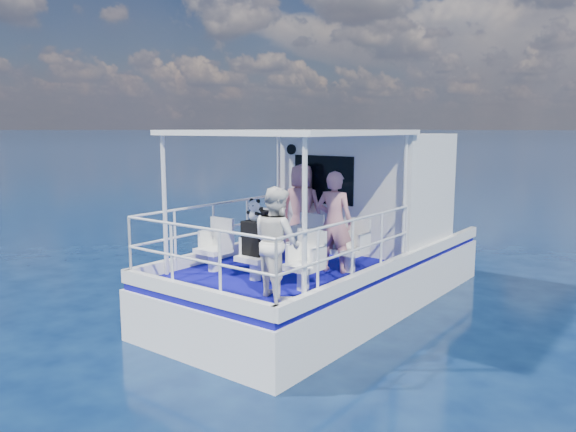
# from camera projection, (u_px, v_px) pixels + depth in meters

# --- Properties ---
(ground) EXTENTS (2000.00, 2000.00, 0.00)m
(ground) POSITION_uv_depth(u_px,v_px,m) (298.00, 317.00, 9.64)
(ground) COLOR #07173A
(ground) RESTS_ON ground
(hull) EXTENTS (3.00, 7.00, 1.60)m
(hull) POSITION_uv_depth(u_px,v_px,m) (329.00, 303.00, 10.42)
(hull) COLOR white
(hull) RESTS_ON ground
(deck) EXTENTS (2.90, 6.90, 0.10)m
(deck) POSITION_uv_depth(u_px,v_px,m) (330.00, 258.00, 10.29)
(deck) COLOR #0C087B
(deck) RESTS_ON hull
(cabin) EXTENTS (2.85, 2.00, 2.20)m
(cabin) POSITION_uv_depth(u_px,v_px,m) (366.00, 190.00, 11.14)
(cabin) COLOR white
(cabin) RESTS_ON deck
(canopy) EXTENTS (3.00, 3.20, 0.08)m
(canopy) POSITION_uv_depth(u_px,v_px,m) (291.00, 132.00, 8.99)
(canopy) COLOR white
(canopy) RESTS_ON cabin
(canopy_posts) EXTENTS (2.77, 2.97, 2.20)m
(canopy_posts) POSITION_uv_depth(u_px,v_px,m) (289.00, 203.00, 9.13)
(canopy_posts) COLOR white
(canopy_posts) RESTS_ON deck
(railings) EXTENTS (2.84, 3.59, 1.00)m
(railings) POSITION_uv_depth(u_px,v_px,m) (277.00, 242.00, 8.97)
(railings) COLOR white
(railings) RESTS_ON deck
(seat_port_fwd) EXTENTS (0.48, 0.46, 0.38)m
(seat_port_fwd) POSITION_uv_depth(u_px,v_px,m) (264.00, 246.00, 10.16)
(seat_port_fwd) COLOR white
(seat_port_fwd) RESTS_ON deck
(seat_center_fwd) EXTENTS (0.48, 0.46, 0.38)m
(seat_center_fwd) POSITION_uv_depth(u_px,v_px,m) (305.00, 253.00, 9.62)
(seat_center_fwd) COLOR white
(seat_center_fwd) RESTS_ON deck
(seat_stbd_fwd) EXTENTS (0.48, 0.46, 0.38)m
(seat_stbd_fwd) POSITION_uv_depth(u_px,v_px,m) (350.00, 260.00, 9.09)
(seat_stbd_fwd) COLOR white
(seat_stbd_fwd) RESTS_ON deck
(seat_port_aft) EXTENTS (0.48, 0.46, 0.38)m
(seat_port_aft) POSITION_uv_depth(u_px,v_px,m) (213.00, 259.00, 9.14)
(seat_port_aft) COLOR white
(seat_port_aft) RESTS_ON deck
(seat_center_aft) EXTENTS (0.48, 0.46, 0.38)m
(seat_center_aft) POSITION_uv_depth(u_px,v_px,m) (255.00, 268.00, 8.60)
(seat_center_aft) COLOR white
(seat_center_aft) RESTS_ON deck
(seat_stbd_aft) EXTENTS (0.48, 0.46, 0.38)m
(seat_stbd_aft) POSITION_uv_depth(u_px,v_px,m) (303.00, 277.00, 8.06)
(seat_stbd_aft) COLOR white
(seat_stbd_aft) RESTS_ON deck
(passenger_port_fwd) EXTENTS (0.69, 0.56, 1.64)m
(passenger_port_fwd) POSITION_uv_depth(u_px,v_px,m) (302.00, 208.00, 10.59)
(passenger_port_fwd) COLOR #C17D84
(passenger_port_fwd) RESTS_ON deck
(passenger_stbd_fwd) EXTENTS (0.67, 0.52, 1.64)m
(passenger_stbd_fwd) POSITION_uv_depth(u_px,v_px,m) (334.00, 222.00, 9.00)
(passenger_stbd_fwd) COLOR #C47F88
(passenger_stbd_fwd) RESTS_ON deck
(passenger_stbd_aft) EXTENTS (0.90, 0.81, 1.53)m
(passenger_stbd_aft) POSITION_uv_depth(u_px,v_px,m) (277.00, 242.00, 7.68)
(passenger_stbd_aft) COLOR white
(passenger_stbd_aft) RESTS_ON deck
(backpack_port) EXTENTS (0.36, 0.20, 0.47)m
(backpack_port) POSITION_uv_depth(u_px,v_px,m) (261.00, 223.00, 10.08)
(backpack_port) COLOR black
(backpack_port) RESTS_ON seat_port_fwd
(backpack_center) EXTENTS (0.35, 0.20, 0.53)m
(backpack_center) POSITION_uv_depth(u_px,v_px,m) (253.00, 238.00, 8.56)
(backpack_center) COLOR black
(backpack_center) RESTS_ON seat_center_aft
(compact_camera) EXTENTS (0.10, 0.06, 0.06)m
(compact_camera) POSITION_uv_depth(u_px,v_px,m) (260.00, 209.00, 10.05)
(compact_camera) COLOR black
(compact_camera) RESTS_ON backpack_port
(panda) EXTENTS (0.22, 0.19, 0.34)m
(panda) POSITION_uv_depth(u_px,v_px,m) (255.00, 210.00, 8.50)
(panda) COLOR white
(panda) RESTS_ON backpack_center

